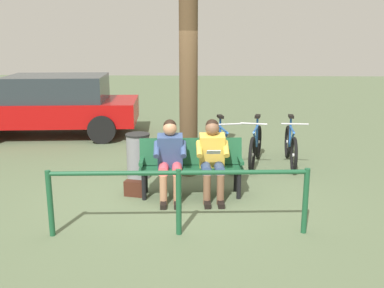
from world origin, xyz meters
The scene contains 12 objects.
ground_plane centered at (0.00, 0.00, 0.00)m, with size 40.00×40.00×0.00m, color #566647.
bench centered at (-0.20, -0.14, 0.51)m, with size 1.63×0.60×0.87m.
person_reading centered at (-0.53, 0.00, 0.66)m, with size 0.51×0.79×1.20m.
person_companion centered at (0.11, 0.04, 0.66)m, with size 0.51×0.79×1.20m.
handbag centered at (0.68, 0.00, 0.12)m, with size 0.30×0.14×0.24m, color #3F1E14.
tree_trunk centered at (-0.11, -1.14, 1.84)m, with size 0.32×0.32×3.67m, color #4C3823.
litter_bin centered at (0.75, -0.92, 0.39)m, with size 0.42×0.42×0.78m.
bicycle_blue centered at (-2.03, -1.80, 0.36)m, with size 0.48×1.68×0.94m.
bicycle_green centered at (-1.36, -1.78, 0.36)m, with size 0.53×1.65×0.94m.
bicycle_silver centered at (-0.73, -1.72, 0.36)m, with size 0.54×1.65×0.94m.
railing_fence centered at (-0.11, 1.32, 0.60)m, with size 3.23×0.28×0.85m.
parked_car centered at (3.36, -4.14, 0.77)m, with size 4.35×2.32×1.47m.
Camera 1 is at (-0.48, 6.49, 2.47)m, focal length 41.70 mm.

